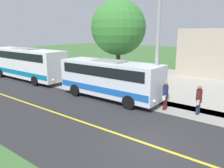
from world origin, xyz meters
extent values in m
plane|color=#3D6633|center=(0.00, 0.00, 0.00)|extent=(120.00, 120.00, 0.00)
cube|color=#28282B|center=(0.00, 0.00, 0.00)|extent=(8.00, 100.00, 0.01)
cube|color=gray|center=(-5.20, 0.00, 0.00)|extent=(2.40, 100.00, 0.01)
cube|color=gold|center=(0.00, 0.00, 0.01)|extent=(0.16, 100.00, 0.00)
cube|color=silver|center=(-4.45, -5.72, 1.53)|extent=(2.30, 7.93, 2.37)
cube|color=blue|center=(-4.45, -5.72, 0.90)|extent=(2.34, 7.77, 0.44)
cube|color=black|center=(-4.45, -5.72, 2.17)|extent=(2.34, 7.13, 0.70)
cube|color=gray|center=(-4.45, -5.72, 2.78)|extent=(1.38, 2.38, 0.12)
cylinder|color=black|center=(-5.60, -3.27, 0.45)|extent=(0.25, 0.90, 0.90)
cylinder|color=black|center=(-3.30, -3.27, 0.45)|extent=(0.25, 0.90, 0.90)
cylinder|color=black|center=(-5.60, -8.18, 0.45)|extent=(0.25, 0.90, 0.90)
cylinder|color=black|center=(-3.30, -8.18, 0.45)|extent=(0.25, 0.90, 0.90)
sphere|color=#F2EACC|center=(-5.09, -1.74, 0.70)|extent=(0.20, 0.20, 0.20)
sphere|color=#F2EACC|center=(-3.82, -1.74, 0.70)|extent=(0.20, 0.20, 0.20)
cube|color=white|center=(-4.47, -16.59, 1.72)|extent=(2.34, 10.11, 2.74)
cube|color=#0C72A5|center=(-4.47, -16.59, 0.90)|extent=(2.38, 9.90, 0.44)
cube|color=black|center=(-4.47, -16.59, 2.54)|extent=(2.38, 9.09, 0.70)
cube|color=gray|center=(-4.47, -16.59, 3.15)|extent=(1.40, 3.03, 0.12)
cylinder|color=black|center=(-5.64, -13.46, 0.45)|extent=(0.25, 0.90, 0.90)
cylinder|color=black|center=(-3.30, -13.46, 0.45)|extent=(0.25, 0.90, 0.90)
cylinder|color=black|center=(-5.64, -19.73, 0.45)|extent=(0.25, 0.90, 0.90)
cylinder|color=black|center=(-3.30, -19.73, 0.45)|extent=(0.25, 0.90, 0.90)
sphere|color=#F2EACC|center=(-5.11, -11.52, 0.70)|extent=(0.20, 0.20, 0.20)
sphere|color=#F2EACC|center=(-3.83, -11.52, 0.70)|extent=(0.20, 0.20, 0.20)
cylinder|color=#1E2347|center=(-5.22, 0.50, 0.43)|extent=(0.18, 0.18, 0.86)
cylinder|color=#1E2347|center=(-5.02, 0.50, 0.43)|extent=(0.18, 0.18, 0.86)
cylinder|color=#4C1919|center=(-5.12, 0.50, 1.20)|extent=(0.34, 0.34, 0.68)
sphere|color=#8C664C|center=(-5.12, 0.50, 1.65)|extent=(0.23, 0.23, 0.23)
cylinder|color=#4C1919|center=(-5.31, 0.50, 1.23)|extent=(0.28, 0.10, 0.61)
cube|color=beige|center=(-5.38, 0.55, 0.81)|extent=(0.20, 0.12, 0.28)
cylinder|color=#4C1919|center=(-4.94, 0.50, 1.23)|extent=(0.28, 0.10, 0.61)
cube|color=beige|center=(-4.86, 0.55, 0.81)|extent=(0.20, 0.12, 0.28)
cylinder|color=#4C1919|center=(-4.74, -1.41, 0.44)|extent=(0.18, 0.18, 0.89)
cylinder|color=#4C1919|center=(-4.54, -1.41, 0.44)|extent=(0.18, 0.18, 0.89)
cylinder|color=#1E2347|center=(-4.64, -1.41, 1.24)|extent=(0.34, 0.34, 0.70)
sphere|color=#8C664C|center=(-4.64, -1.41, 1.71)|extent=(0.24, 0.24, 0.24)
cylinder|color=#1E2347|center=(-4.83, -1.41, 1.27)|extent=(0.29, 0.10, 0.63)
cube|color=beige|center=(-4.90, -1.36, 0.84)|extent=(0.20, 0.12, 0.28)
cylinder|color=#1E2347|center=(-4.46, -1.41, 1.27)|extent=(0.29, 0.10, 0.63)
cube|color=white|center=(-4.38, -1.36, 0.84)|extent=(0.20, 0.12, 0.28)
cylinder|color=#9E9EA3|center=(-5.00, -2.28, 3.75)|extent=(0.24, 0.24, 7.50)
cylinder|color=brown|center=(-7.40, -7.11, 1.72)|extent=(0.36, 0.36, 3.43)
sphere|color=#387A33|center=(-7.40, -7.11, 5.14)|extent=(4.55, 4.55, 4.55)
camera|label=1|loc=(8.12, 4.26, 4.90)|focal=36.09mm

